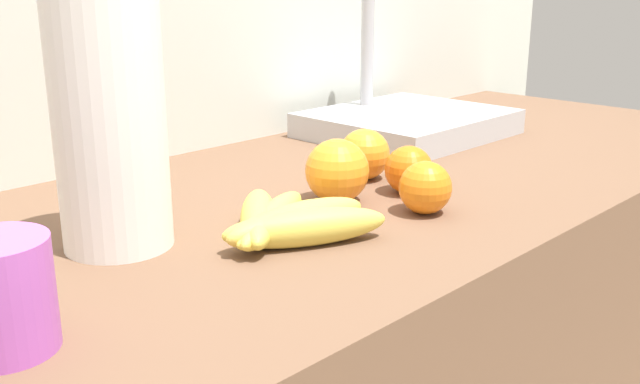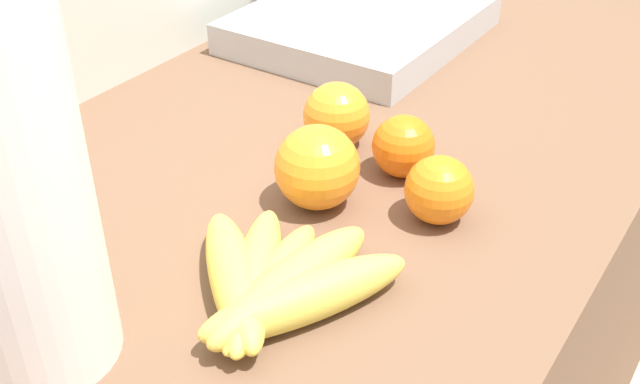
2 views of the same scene
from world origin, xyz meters
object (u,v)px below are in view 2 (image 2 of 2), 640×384
Objects in this scene: orange_front at (336,115)px; paper_towel_roll at (3,194)px; banana_bunch at (274,284)px; orange_center at (439,190)px; orange_back_left at (403,146)px; sink_basin at (359,21)px; orange_back_right at (317,167)px.

paper_towel_roll reaches higher than orange_front.
orange_center is (0.18, -0.06, 0.01)m from banana_bunch.
orange_front is at bearing 82.41° from orange_back_left.
orange_back_right is at bearing -154.27° from sink_basin.
orange_center is (0.04, -0.11, -0.01)m from orange_back_right.
paper_towel_roll is at bearing 151.86° from orange_center.
paper_towel_roll is (-0.14, 0.11, 0.12)m from banana_bunch.
banana_bunch is 0.62× the size of sink_basin.
orange_front reaches higher than orange_back_left.
orange_front is at bearing 21.79° from banana_bunch.
orange_center reaches higher than banana_bunch.
paper_towel_roll is at bearing 140.66° from banana_bunch.
orange_back_right is (0.14, 0.05, 0.02)m from banana_bunch.
orange_back_right reaches higher than orange_back_left.
orange_back_right is 1.28× the size of orange_back_left.
orange_front is at bearing -153.60° from sink_basin.
sink_basin is at bearing 25.73° from orange_back_right.
orange_center is (-0.07, -0.16, -0.00)m from orange_front.
orange_back_left is (0.09, -0.04, -0.01)m from orange_back_right.
orange_back_right is 1.13× the size of orange_front.
orange_front reaches higher than orange_center.
orange_back_right is 0.12m from orange_front.
orange_back_left is 0.09m from orange_center.
orange_front is 0.17m from orange_center.
paper_towel_roll reaches higher than orange_back_right.
sink_basin is (0.29, 0.23, -0.01)m from orange_back_left.
sink_basin is at bearing 40.59° from orange_center.
sink_basin is at bearing 38.16° from orange_back_left.
banana_bunch is 3.16× the size of orange_back_left.
orange_center is at bearing -28.14° from paper_towel_roll.
paper_towel_roll is at bearing 167.39° from orange_back_right.
paper_towel_roll is at bearing -169.59° from sink_basin.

